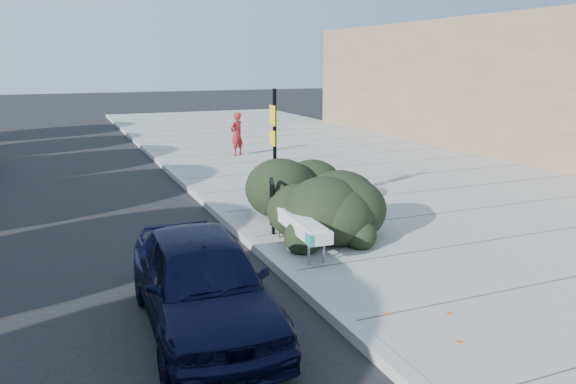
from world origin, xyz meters
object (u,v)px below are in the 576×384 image
(sedan_navy, at_px, (202,281))
(pedestrian, at_px, (237,134))
(sign_post, at_px, (274,143))
(bench, at_px, (300,223))
(bike_rack, at_px, (272,200))

(sedan_navy, bearing_deg, pedestrian, 72.18)
(sedan_navy, distance_m, pedestrian, 13.38)
(sedan_navy, height_order, pedestrian, pedestrian)
(sign_post, bearing_deg, bench, -101.38)
(bench, height_order, bike_rack, bike_rack)
(sedan_navy, bearing_deg, bench, 43.15)
(bench, relative_size, sedan_navy, 0.54)
(bike_rack, height_order, sign_post, sign_post)
(bike_rack, xyz_separation_m, sedan_navy, (-2.34, -3.42, -0.11))
(bike_rack, bearing_deg, bench, -72.29)
(bike_rack, height_order, sedan_navy, sedan_navy)
(bench, xyz_separation_m, pedestrian, (2.20, 10.54, 0.29))
(bike_rack, bearing_deg, sedan_navy, -106.58)
(bench, xyz_separation_m, sign_post, (0.57, 2.69, 1.08))
(sign_post, bearing_deg, pedestrian, 78.85)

